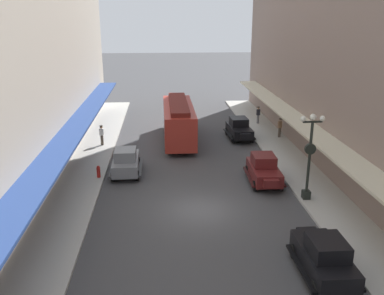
{
  "coord_description": "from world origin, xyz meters",
  "views": [
    {
      "loc": [
        -2.02,
        -21.37,
        10.63
      ],
      "look_at": [
        0.0,
        6.0,
        1.8
      ],
      "focal_mm": 39.03,
      "sensor_mm": 36.0,
      "label": 1
    }
  ],
  "objects_px": {
    "pedestrian_0": "(102,135)",
    "parked_car_3": "(126,161)",
    "parked_car_1": "(239,128)",
    "fire_hydrant": "(98,171)",
    "streetcar": "(179,120)",
    "pedestrian_2": "(258,115)",
    "parked_car_0": "(324,256)",
    "parked_car_2": "(264,169)",
    "pedestrian_1": "(280,128)",
    "lamp_post_with_clock": "(310,153)"
  },
  "relations": [
    {
      "from": "streetcar",
      "to": "lamp_post_with_clock",
      "type": "bearing_deg",
      "value": -61.5
    },
    {
      "from": "parked_car_1",
      "to": "fire_hydrant",
      "type": "bearing_deg",
      "value": -141.47
    },
    {
      "from": "parked_car_2",
      "to": "pedestrian_2",
      "type": "bearing_deg",
      "value": 78.6
    },
    {
      "from": "parked_car_3",
      "to": "streetcar",
      "type": "bearing_deg",
      "value": 62.54
    },
    {
      "from": "parked_car_1",
      "to": "parked_car_3",
      "type": "xyz_separation_m",
      "value": [
        -9.37,
        -7.95,
        0.0
      ]
    },
    {
      "from": "streetcar",
      "to": "fire_hydrant",
      "type": "height_order",
      "value": "streetcar"
    },
    {
      "from": "parked_car_1",
      "to": "pedestrian_1",
      "type": "height_order",
      "value": "parked_car_1"
    },
    {
      "from": "parked_car_0",
      "to": "streetcar",
      "type": "xyz_separation_m",
      "value": [
        -5.23,
        20.23,
        0.96
      ]
    },
    {
      "from": "parked_car_3",
      "to": "pedestrian_0",
      "type": "distance_m",
      "value": 6.85
    },
    {
      "from": "parked_car_0",
      "to": "parked_car_2",
      "type": "xyz_separation_m",
      "value": [
        -0.07,
        10.35,
        0.0
      ]
    },
    {
      "from": "parked_car_0",
      "to": "pedestrian_0",
      "type": "relative_size",
      "value": 2.55
    },
    {
      "from": "parked_car_2",
      "to": "fire_hydrant",
      "type": "bearing_deg",
      "value": 173.13
    },
    {
      "from": "parked_car_2",
      "to": "lamp_post_with_clock",
      "type": "xyz_separation_m",
      "value": [
        1.84,
        -3.02,
        2.04
      ]
    },
    {
      "from": "parked_car_1",
      "to": "parked_car_3",
      "type": "distance_m",
      "value": 12.29
    },
    {
      "from": "lamp_post_with_clock",
      "to": "fire_hydrant",
      "type": "distance_m",
      "value": 13.68
    },
    {
      "from": "parked_car_3",
      "to": "pedestrian_2",
      "type": "bearing_deg",
      "value": 46.02
    },
    {
      "from": "streetcar",
      "to": "pedestrian_2",
      "type": "relative_size",
      "value": 5.75
    },
    {
      "from": "parked_car_3",
      "to": "pedestrian_1",
      "type": "bearing_deg",
      "value": 30.51
    },
    {
      "from": "parked_car_0",
      "to": "pedestrian_0",
      "type": "distance_m",
      "value": 22.28
    },
    {
      "from": "parked_car_0",
      "to": "fire_hydrant",
      "type": "distance_m",
      "value": 16.02
    },
    {
      "from": "parked_car_1",
      "to": "pedestrian_1",
      "type": "relative_size",
      "value": 2.59
    },
    {
      "from": "parked_car_1",
      "to": "parked_car_2",
      "type": "xyz_separation_m",
      "value": [
        -0.23,
        -10.18,
        0.0
      ]
    },
    {
      "from": "parked_car_0",
      "to": "pedestrian_1",
      "type": "xyz_separation_m",
      "value": [
        3.73,
        20.2,
        0.07
      ]
    },
    {
      "from": "lamp_post_with_clock",
      "to": "streetcar",
      "type": "bearing_deg",
      "value": 118.5
    },
    {
      "from": "parked_car_1",
      "to": "lamp_post_with_clock",
      "type": "xyz_separation_m",
      "value": [
        1.61,
        -13.2,
        2.04
      ]
    },
    {
      "from": "streetcar",
      "to": "pedestrian_2",
      "type": "distance_m",
      "value": 9.55
    },
    {
      "from": "parked_car_3",
      "to": "fire_hydrant",
      "type": "xyz_separation_m",
      "value": [
        -1.77,
        -0.91,
        -0.38
      ]
    },
    {
      "from": "pedestrian_2",
      "to": "parked_car_1",
      "type": "bearing_deg",
      "value": -120.87
    },
    {
      "from": "parked_car_0",
      "to": "pedestrian_1",
      "type": "height_order",
      "value": "parked_car_0"
    },
    {
      "from": "parked_car_3",
      "to": "pedestrian_2",
      "type": "relative_size",
      "value": 2.57
    },
    {
      "from": "parked_car_0",
      "to": "parked_car_2",
      "type": "bearing_deg",
      "value": 90.4
    },
    {
      "from": "parked_car_2",
      "to": "parked_car_0",
      "type": "bearing_deg",
      "value": -89.6
    },
    {
      "from": "parked_car_0",
      "to": "fire_hydrant",
      "type": "xyz_separation_m",
      "value": [
        -10.98,
        11.66,
        -0.38
      ]
    },
    {
      "from": "lamp_post_with_clock",
      "to": "pedestrian_2",
      "type": "height_order",
      "value": "lamp_post_with_clock"
    },
    {
      "from": "parked_car_3",
      "to": "fire_hydrant",
      "type": "height_order",
      "value": "parked_car_3"
    },
    {
      "from": "pedestrian_1",
      "to": "streetcar",
      "type": "bearing_deg",
      "value": 179.79
    },
    {
      "from": "parked_car_1",
      "to": "lamp_post_with_clock",
      "type": "height_order",
      "value": "lamp_post_with_clock"
    },
    {
      "from": "parked_car_1",
      "to": "pedestrian_2",
      "type": "bearing_deg",
      "value": 59.13
    },
    {
      "from": "fire_hydrant",
      "to": "pedestrian_2",
      "type": "bearing_deg",
      "value": 44.13
    },
    {
      "from": "fire_hydrant",
      "to": "pedestrian_2",
      "type": "height_order",
      "value": "pedestrian_2"
    },
    {
      "from": "parked_car_3",
      "to": "streetcar",
      "type": "xyz_separation_m",
      "value": [
        3.98,
        7.66,
        0.96
      ]
    },
    {
      "from": "parked_car_3",
      "to": "lamp_post_with_clock",
      "type": "xyz_separation_m",
      "value": [
        10.98,
        -5.24,
        2.04
      ]
    },
    {
      "from": "fire_hydrant",
      "to": "pedestrian_0",
      "type": "relative_size",
      "value": 0.49
    },
    {
      "from": "parked_car_3",
      "to": "fire_hydrant",
      "type": "relative_size",
      "value": 5.22
    },
    {
      "from": "parked_car_1",
      "to": "parked_car_3",
      "type": "bearing_deg",
      "value": -139.66
    },
    {
      "from": "parked_car_2",
      "to": "streetcar",
      "type": "distance_m",
      "value": 11.19
    },
    {
      "from": "parked_car_3",
      "to": "streetcar",
      "type": "relative_size",
      "value": 0.45
    },
    {
      "from": "fire_hydrant",
      "to": "parked_car_0",
      "type": "bearing_deg",
      "value": -46.73
    },
    {
      "from": "parked_car_2",
      "to": "pedestrian_2",
      "type": "distance_m",
      "value": 15.09
    },
    {
      "from": "pedestrian_0",
      "to": "parked_car_3",
      "type": "bearing_deg",
      "value": -68.82
    }
  ]
}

